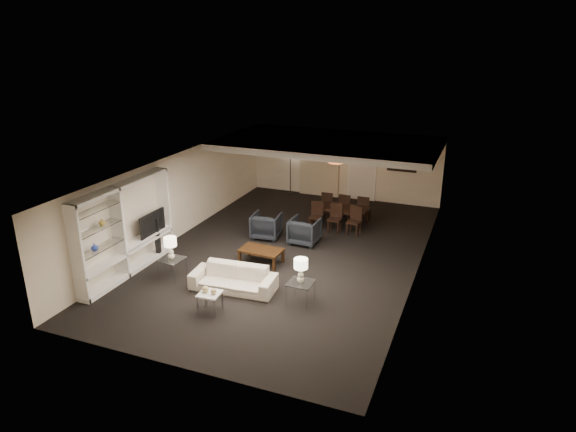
# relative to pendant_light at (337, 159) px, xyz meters

# --- Properties ---
(floor) EXTENTS (11.00, 11.00, 0.00)m
(floor) POSITION_rel_pendant_light_xyz_m (-0.30, -3.50, -1.92)
(floor) COLOR black
(floor) RESTS_ON ground
(ceiling) EXTENTS (7.00, 11.00, 0.02)m
(ceiling) POSITION_rel_pendant_light_xyz_m (-0.30, -3.50, 0.58)
(ceiling) COLOR silver
(ceiling) RESTS_ON ground
(wall_back) EXTENTS (7.00, 0.02, 2.50)m
(wall_back) POSITION_rel_pendant_light_xyz_m (-0.30, 2.00, -0.67)
(wall_back) COLOR beige
(wall_back) RESTS_ON ground
(wall_front) EXTENTS (7.00, 0.02, 2.50)m
(wall_front) POSITION_rel_pendant_light_xyz_m (-0.30, -9.00, -0.67)
(wall_front) COLOR beige
(wall_front) RESTS_ON ground
(wall_left) EXTENTS (0.02, 11.00, 2.50)m
(wall_left) POSITION_rel_pendant_light_xyz_m (-3.80, -3.50, -0.67)
(wall_left) COLOR beige
(wall_left) RESTS_ON ground
(wall_right) EXTENTS (0.02, 11.00, 2.50)m
(wall_right) POSITION_rel_pendant_light_xyz_m (3.20, -3.50, -0.67)
(wall_right) COLOR beige
(wall_right) RESTS_ON ground
(ceiling_soffit) EXTENTS (7.00, 4.00, 0.20)m
(ceiling_soffit) POSITION_rel_pendant_light_xyz_m (-0.30, 0.00, 0.48)
(ceiling_soffit) COLOR silver
(ceiling_soffit) RESTS_ON ceiling
(curtains) EXTENTS (1.50, 0.12, 2.40)m
(curtains) POSITION_rel_pendant_light_xyz_m (-1.20, 1.92, -0.72)
(curtains) COLOR beige
(curtains) RESTS_ON wall_back
(door) EXTENTS (0.90, 0.05, 2.10)m
(door) POSITION_rel_pendant_light_xyz_m (0.40, 1.97, -0.87)
(door) COLOR silver
(door) RESTS_ON wall_back
(painting) EXTENTS (0.95, 0.04, 0.65)m
(painting) POSITION_rel_pendant_light_xyz_m (1.80, 1.96, -0.37)
(painting) COLOR #142D38
(painting) RESTS_ON wall_back
(media_unit) EXTENTS (0.38, 3.40, 2.35)m
(media_unit) POSITION_rel_pendant_light_xyz_m (-3.61, -6.10, -0.74)
(media_unit) COLOR white
(media_unit) RESTS_ON wall_left
(pendant_light) EXTENTS (0.52, 0.52, 0.24)m
(pendant_light) POSITION_rel_pendant_light_xyz_m (0.00, 0.00, 0.00)
(pendant_light) COLOR #D8591E
(pendant_light) RESTS_ON ceiling_soffit
(sofa) EXTENTS (2.07, 0.95, 0.59)m
(sofa) POSITION_rel_pendant_light_xyz_m (-0.72, -5.95, -1.63)
(sofa) COLOR beige
(sofa) RESTS_ON floor
(coffee_table) EXTENTS (1.14, 0.70, 0.40)m
(coffee_table) POSITION_rel_pendant_light_xyz_m (-0.72, -4.35, -1.72)
(coffee_table) COLOR #311C0D
(coffee_table) RESTS_ON floor
(armchair_left) EXTENTS (0.89, 0.91, 0.75)m
(armchair_left) POSITION_rel_pendant_light_xyz_m (-1.32, -2.65, -1.54)
(armchair_left) COLOR black
(armchair_left) RESTS_ON floor
(armchair_right) EXTENTS (0.82, 0.84, 0.75)m
(armchair_right) POSITION_rel_pendant_light_xyz_m (-0.12, -2.65, -1.54)
(armchair_right) COLOR black
(armchair_right) RESTS_ON floor
(side_table_left) EXTENTS (0.59, 0.59, 0.52)m
(side_table_left) POSITION_rel_pendant_light_xyz_m (-2.42, -5.95, -1.66)
(side_table_left) COLOR white
(side_table_left) RESTS_ON floor
(side_table_right) EXTENTS (0.57, 0.57, 0.52)m
(side_table_right) POSITION_rel_pendant_light_xyz_m (0.98, -5.95, -1.66)
(side_table_right) COLOR white
(side_table_right) RESTS_ON floor
(table_lamp_left) EXTENTS (0.32, 0.32, 0.57)m
(table_lamp_left) POSITION_rel_pendant_light_xyz_m (-2.42, -5.95, -1.12)
(table_lamp_left) COLOR beige
(table_lamp_left) RESTS_ON side_table_left
(table_lamp_right) EXTENTS (0.35, 0.35, 0.57)m
(table_lamp_right) POSITION_rel_pendant_light_xyz_m (0.98, -5.95, -1.12)
(table_lamp_right) COLOR beige
(table_lamp_right) RESTS_ON side_table_right
(marble_table) EXTENTS (0.49, 0.49, 0.46)m
(marble_table) POSITION_rel_pendant_light_xyz_m (-0.72, -7.05, -1.69)
(marble_table) COLOR white
(marble_table) RESTS_ON floor
(gold_gourd_a) EXTENTS (0.15, 0.15, 0.15)m
(gold_gourd_a) POSITION_rel_pendant_light_xyz_m (-0.82, -7.05, -1.38)
(gold_gourd_a) COLOR tan
(gold_gourd_a) RESTS_ON marble_table
(gold_gourd_b) EXTENTS (0.13, 0.13, 0.13)m
(gold_gourd_b) POSITION_rel_pendant_light_xyz_m (-0.62, -7.05, -1.39)
(gold_gourd_b) COLOR tan
(gold_gourd_b) RESTS_ON marble_table
(television) EXTENTS (1.03, 0.14, 0.59)m
(television) POSITION_rel_pendant_light_xyz_m (-3.58, -5.19, -0.87)
(television) COLOR black
(television) RESTS_ON media_unit
(vase_blue) EXTENTS (0.17, 0.17, 0.18)m
(vase_blue) POSITION_rel_pendant_light_xyz_m (-3.61, -7.21, -0.77)
(vase_blue) COLOR #263EA8
(vase_blue) RESTS_ON media_unit
(vase_amber) EXTENTS (0.16, 0.16, 0.17)m
(vase_amber) POSITION_rel_pendant_light_xyz_m (-3.61, -6.87, -0.27)
(vase_amber) COLOR gold
(vase_amber) RESTS_ON media_unit
(floor_speaker) EXTENTS (0.14, 0.14, 1.12)m
(floor_speaker) POSITION_rel_pendant_light_xyz_m (-3.50, -5.00, -1.36)
(floor_speaker) COLOR black
(floor_speaker) RESTS_ON floor
(dining_table) EXTENTS (1.69, 0.99, 0.58)m
(dining_table) POSITION_rel_pendant_light_xyz_m (0.43, -0.85, -1.63)
(dining_table) COLOR black
(dining_table) RESTS_ON floor
(chair_nl) EXTENTS (0.43, 0.43, 0.86)m
(chair_nl) POSITION_rel_pendant_light_xyz_m (-0.17, -1.50, -1.49)
(chair_nl) COLOR black
(chair_nl) RESTS_ON floor
(chair_nm) EXTENTS (0.40, 0.40, 0.86)m
(chair_nm) POSITION_rel_pendant_light_xyz_m (0.43, -1.50, -1.49)
(chair_nm) COLOR black
(chair_nm) RESTS_ON floor
(chair_nr) EXTENTS (0.44, 0.44, 0.86)m
(chair_nr) POSITION_rel_pendant_light_xyz_m (1.03, -1.50, -1.49)
(chair_nr) COLOR black
(chair_nr) RESTS_ON floor
(chair_fl) EXTENTS (0.41, 0.41, 0.86)m
(chair_fl) POSITION_rel_pendant_light_xyz_m (-0.17, -0.20, -1.49)
(chair_fl) COLOR black
(chair_fl) RESTS_ON floor
(chair_fm) EXTENTS (0.43, 0.43, 0.86)m
(chair_fm) POSITION_rel_pendant_light_xyz_m (0.43, -0.20, -1.49)
(chair_fm) COLOR black
(chair_fm) RESTS_ON floor
(chair_fr) EXTENTS (0.40, 0.40, 0.86)m
(chair_fr) POSITION_rel_pendant_light_xyz_m (1.03, -0.20, -1.49)
(chair_fr) COLOR black
(chair_fr) RESTS_ON floor
(floor_lamp) EXTENTS (0.28, 0.28, 1.58)m
(floor_lamp) POSITION_rel_pendant_light_xyz_m (-2.27, 1.70, -1.13)
(floor_lamp) COLOR black
(floor_lamp) RESTS_ON floor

